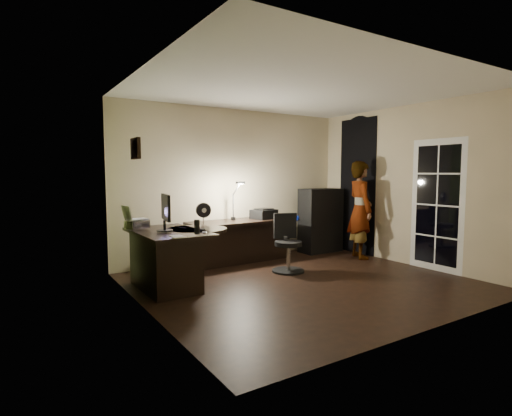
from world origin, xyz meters
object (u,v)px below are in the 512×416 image
desk_right (243,241)px  cabinet (320,220)px  office_chair (288,243)px  desk_left (169,259)px  monitor (164,218)px  person (360,210)px

desk_right → cabinet: 1.77m
cabinet → office_chair: (-1.52, -0.96, -0.17)m
desk_left → monitor: size_ratio=2.58×
monitor → desk_right: bearing=39.1°
office_chair → monitor: bearing=-158.6°
person → monitor: bearing=113.5°
desk_right → cabinet: (1.75, -0.03, 0.26)m
desk_left → person: person is taller
desk_left → person: (3.65, -0.02, 0.50)m
desk_right → office_chair: bearing=-78.0°
desk_left → office_chair: 1.91m
cabinet → office_chair: cabinet is taller
desk_right → monitor: 2.10m
cabinet → monitor: (-3.52, -0.93, 0.35)m
desk_right → person: (1.97, -0.86, 0.52)m
cabinet → person: bearing=-75.4°
person → office_chair: bearing=116.3°
desk_right → cabinet: cabinet is taller
monitor → person: size_ratio=0.30×
desk_left → monitor: (-0.09, -0.13, 0.59)m
monitor → cabinet: bearing=25.3°
desk_left → desk_right: bearing=25.2°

